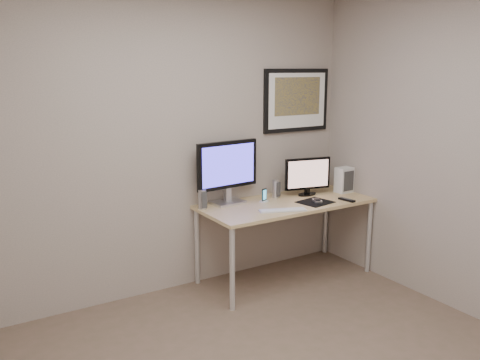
% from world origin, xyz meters
% --- Properties ---
extents(room, '(3.60, 3.60, 3.60)m').
position_xyz_m(room, '(0.00, 0.45, 1.64)').
color(room, white).
rests_on(room, ground).
extents(desk, '(1.60, 0.70, 0.73)m').
position_xyz_m(desk, '(1.00, 1.35, 0.66)').
color(desk, '#997A4A').
rests_on(desk, floor).
extents(framed_art, '(0.75, 0.04, 0.60)m').
position_xyz_m(framed_art, '(1.35, 1.68, 1.62)').
color(framed_art, black).
rests_on(framed_art, room).
extents(monitor_large, '(0.62, 0.23, 0.57)m').
position_xyz_m(monitor_large, '(0.52, 1.59, 1.04)').
color(monitor_large, '#B5B5BA').
rests_on(monitor_large, desk).
extents(monitor_tv, '(0.46, 0.15, 0.36)m').
position_xyz_m(monitor_tv, '(1.33, 1.45, 0.92)').
color(monitor_tv, black).
rests_on(monitor_tv, desk).
extents(speaker_left, '(0.07, 0.07, 0.17)m').
position_xyz_m(speaker_left, '(0.24, 1.55, 0.82)').
color(speaker_left, '#B5B5BA').
rests_on(speaker_left, desk).
extents(speaker_right, '(0.08, 0.08, 0.17)m').
position_xyz_m(speaker_right, '(1.01, 1.54, 0.81)').
color(speaker_right, '#B5B5BA').
rests_on(speaker_right, desk).
extents(phone_dock, '(0.08, 0.08, 0.13)m').
position_xyz_m(phone_dock, '(0.82, 1.45, 0.79)').
color(phone_dock, black).
rests_on(phone_dock, desk).
extents(keyboard, '(0.42, 0.25, 0.01)m').
position_xyz_m(keyboard, '(0.80, 1.13, 0.74)').
color(keyboard, silver).
rests_on(keyboard, desk).
extents(mousepad, '(0.33, 0.30, 0.00)m').
position_xyz_m(mousepad, '(1.22, 1.20, 0.73)').
color(mousepad, black).
rests_on(mousepad, desk).
extents(mouse, '(0.09, 0.12, 0.03)m').
position_xyz_m(mouse, '(1.23, 1.19, 0.75)').
color(mouse, black).
rests_on(mouse, mousepad).
extents(remote, '(0.07, 0.17, 0.02)m').
position_xyz_m(remote, '(1.50, 1.10, 0.74)').
color(remote, black).
rests_on(remote, desk).
extents(fan_unit, '(0.17, 0.13, 0.25)m').
position_xyz_m(fan_unit, '(1.71, 1.36, 0.85)').
color(fan_unit, silver).
rests_on(fan_unit, desk).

